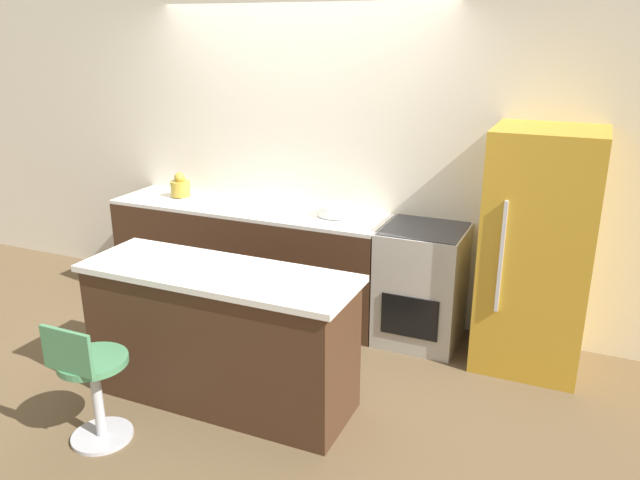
% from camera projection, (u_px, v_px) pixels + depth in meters
% --- Properties ---
extents(ground_plane, '(14.00, 14.00, 0.00)m').
position_uv_depth(ground_plane, '(270.00, 328.00, 5.06)').
color(ground_plane, brown).
extents(wall_back, '(8.00, 0.06, 2.60)m').
position_uv_depth(wall_back, '(302.00, 155.00, 5.20)').
color(wall_back, silver).
rests_on(wall_back, ground_plane).
extents(back_counter, '(2.39, 0.60, 0.91)m').
position_uv_depth(back_counter, '(249.00, 257.00, 5.33)').
color(back_counter, '#422819').
rests_on(back_counter, ground_plane).
extents(kitchen_island, '(1.76, 0.60, 0.90)m').
position_uv_depth(kitchen_island, '(221.00, 336.00, 3.96)').
color(kitchen_island, '#422819').
rests_on(kitchen_island, ground_plane).
extents(oven_range, '(0.61, 0.61, 0.91)m').
position_uv_depth(oven_range, '(421.00, 285.00, 4.75)').
color(oven_range, '#B7B2A8').
rests_on(oven_range, ground_plane).
extents(refrigerator, '(0.71, 0.68, 1.70)m').
position_uv_depth(refrigerator, '(537.00, 252.00, 4.29)').
color(refrigerator, gold).
rests_on(refrigerator, ground_plane).
extents(stool_chair, '(0.40, 0.40, 0.79)m').
position_uv_depth(stool_chair, '(92.00, 383.00, 3.55)').
color(stool_chair, '#B7B7BC').
rests_on(stool_chair, ground_plane).
extents(kettle, '(0.17, 0.17, 0.21)m').
position_uv_depth(kettle, '(180.00, 187.00, 5.46)').
color(kettle, '#B29333').
rests_on(kettle, back_counter).
extents(mixing_bowl, '(0.28, 0.28, 0.09)m').
position_uv_depth(mixing_bowl, '(336.00, 210.00, 4.91)').
color(mixing_bowl, white).
rests_on(mixing_bowl, back_counter).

